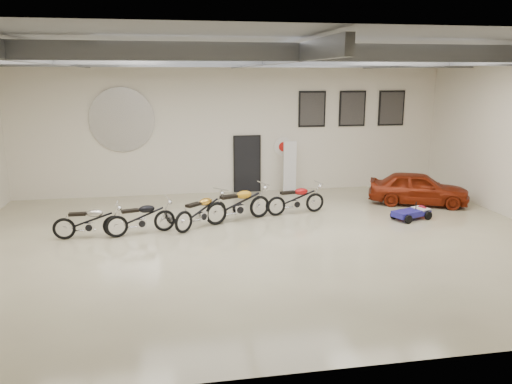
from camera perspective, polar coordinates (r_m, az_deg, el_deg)
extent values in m
cube|color=#BFB792|center=(13.39, 0.90, -5.75)|extent=(16.00, 12.00, 0.01)
cube|color=gray|center=(12.68, 0.99, 16.14)|extent=(16.00, 12.00, 0.01)
cube|color=beige|center=(18.68, -2.60, 7.52)|extent=(16.00, 0.02, 5.00)
cube|color=black|center=(18.90, -1.03, 3.16)|extent=(0.92, 0.08, 2.10)
imported|color=maroon|center=(18.02, 18.06, 0.42)|extent=(2.57, 3.57, 1.13)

